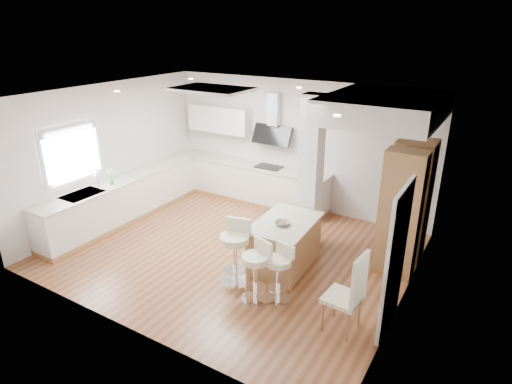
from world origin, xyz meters
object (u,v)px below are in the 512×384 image
Objects in this scene: bar_stool_a at (235,249)px; bar_stool_c at (279,270)px; bar_stool_b at (256,268)px; peninsula at (285,243)px; dining_chair at (351,291)px.

bar_stool_a is 0.81m from bar_stool_c.
bar_stool_c is at bearing 49.55° from bar_stool_b.
bar_stool_b is (0.09, -1.08, 0.12)m from peninsula.
bar_stool_a is 1.96m from dining_chair.
bar_stool_c is at bearing 176.42° from dining_chair.
bar_stool_a reaches higher than peninsula.
peninsula is at bearing 127.06° from bar_stool_c.
bar_stool_a is at bearing -119.71° from peninsula.
bar_stool_c is 1.16m from dining_chair.
bar_stool_a is at bearing -169.00° from bar_stool_c.
dining_chair reaches higher than peninsula.
peninsula is 1.57× the size of bar_stool_c.
bar_stool_b is 1.07× the size of bar_stool_c.
bar_stool_a is 1.20× the size of bar_stool_c.
dining_chair is (1.95, -0.21, 0.04)m from bar_stool_a.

